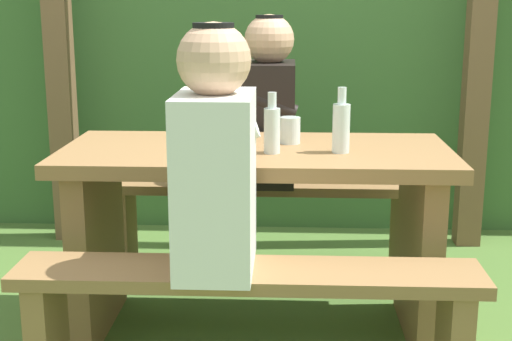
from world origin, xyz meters
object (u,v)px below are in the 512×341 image
drinking_glass (290,130)px  bench_near (248,309)px  bench_far (262,209)px  person_white_shirt (215,159)px  cell_phone (196,146)px  bottle_left (341,126)px  bottle_right (272,128)px  person_black_coat (269,106)px  picnic_table (256,208)px

drinking_glass → bench_near: bearing=-101.1°
bench_near → drinking_glass: size_ratio=14.29×
bench_far → person_white_shirt: (-0.09, -1.06, 0.46)m
bench_far → cell_phone: (-0.22, -0.54, 0.39)m
bottle_left → bottle_right: size_ratio=1.08×
drinking_glass → bottle_left: size_ratio=0.43×
bench_far → person_white_shirt: size_ratio=1.95×
bench_far → drinking_glass: drinking_glass is taller
person_white_shirt → person_black_coat: bearing=83.3°
drinking_glass → cell_phone: 0.36m
person_white_shirt → drinking_glass: size_ratio=7.34×
bench_near → bottle_left: (0.30, 0.46, 0.48)m
bench_near → bench_far: size_ratio=1.00×
cell_phone → person_black_coat: bearing=84.8°
picnic_table → bottle_right: (0.06, -0.09, 0.31)m
bench_near → bottle_right: bearing=82.4°
bottle_left → cell_phone: bottle_left is taller
drinking_glass → cell_phone: drinking_glass is taller
cell_phone → picnic_table: bearing=21.0°
person_white_shirt → person_black_coat: 1.06m
bench_far → drinking_glass: size_ratio=14.29×
picnic_table → bench_far: (0.00, 0.53, -0.16)m
bench_near → person_black_coat: 1.16m
bench_far → bottle_right: bearing=-84.5°
bench_far → cell_phone: cell_phone is taller
bottle_left → person_white_shirt: bearing=-130.3°
picnic_table → person_white_shirt: bearing=-100.0°
picnic_table → drinking_glass: bearing=36.7°
person_white_shirt → drinking_glass: person_white_shirt is taller
picnic_table → bottle_left: 0.44m
person_white_shirt → cell_phone: 0.54m
person_white_shirt → bottle_left: size_ratio=3.15×
bench_far → bottle_left: 0.82m
person_white_shirt → bottle_left: bearing=49.7°
picnic_table → person_black_coat: person_black_coat is taller
bottle_right → bench_far: bearing=95.5°
bench_far → person_white_shirt: person_white_shirt is taller
bench_far → person_black_coat: size_ratio=1.95×
drinking_glass → bottle_right: size_ratio=0.46×
bench_far → person_black_coat: person_black_coat is taller
person_white_shirt → cell_phone: person_white_shirt is taller
bottle_right → person_white_shirt: bearing=-109.0°
person_black_coat → bottle_left: bearing=-65.7°
person_black_coat → cell_phone: size_ratio=5.14×
bottle_left → cell_phone: bearing=173.2°
bench_near → person_white_shirt: bearing=178.0°
bench_near → bottle_right: (0.06, 0.44, 0.48)m
picnic_table → bench_near: size_ratio=1.00×
bottle_left → bottle_right: bottle_left is taller
bottle_right → bench_near: bearing=-97.6°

